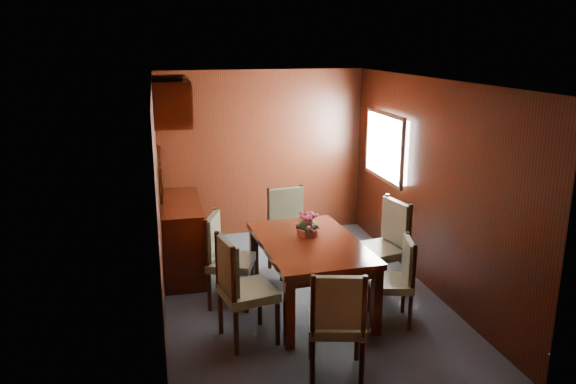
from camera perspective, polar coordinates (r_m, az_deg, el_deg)
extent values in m
plane|color=#364049|center=(6.49, 1.22, -10.36)|extent=(4.50, 4.50, 0.00)
cube|color=black|center=(5.89, -13.00, -0.94)|extent=(0.02, 4.50, 2.40)
cube|color=black|center=(6.59, 14.02, 0.71)|extent=(0.02, 4.50, 2.40)
cube|color=black|center=(8.21, -2.62, 3.95)|extent=(3.00, 0.02, 2.40)
cube|color=black|center=(4.04, 9.30, -8.25)|extent=(3.00, 0.02, 2.40)
cube|color=black|center=(5.87, 1.35, 11.31)|extent=(3.00, 4.50, 0.02)
cube|color=white|center=(7.50, 10.23, 4.60)|extent=(0.14, 1.10, 0.80)
cube|color=#B2B2B7|center=(7.47, 9.73, 4.58)|extent=(0.04, 1.20, 0.90)
cube|color=black|center=(6.84, -12.87, 1.99)|extent=(0.03, 1.36, 0.41)
cube|color=silver|center=(6.84, -12.72, 1.99)|extent=(0.01, 1.30, 0.35)
cube|color=black|center=(6.70, -11.83, 9.16)|extent=(0.40, 1.40, 0.50)
cube|color=black|center=(7.07, -10.70, -4.47)|extent=(0.48, 1.40, 0.90)
cube|color=black|center=(5.31, 0.13, -12.27)|extent=(0.10, 0.10, 0.70)
cube|color=black|center=(5.59, 8.96, -10.98)|extent=(0.10, 0.10, 0.70)
cube|color=black|center=(6.62, -3.48, -6.56)|extent=(0.10, 0.10, 0.70)
cube|color=black|center=(6.85, 3.74, -5.80)|extent=(0.10, 0.10, 0.70)
cube|color=black|center=(5.95, 2.21, -6.01)|extent=(0.96, 1.54, 0.10)
cube|color=black|center=(5.92, 2.21, -5.28)|extent=(1.09, 1.66, 0.06)
cylinder|color=black|center=(5.65, -6.86, -12.15)|extent=(0.05, 0.05, 0.43)
cylinder|color=black|center=(5.28, -5.29, -14.15)|extent=(0.05, 0.05, 0.43)
cylinder|color=black|center=(5.78, -2.89, -11.40)|extent=(0.05, 0.05, 0.43)
cylinder|color=black|center=(5.42, -1.06, -13.28)|extent=(0.05, 0.05, 0.43)
cube|color=slate|center=(5.40, -4.08, -10.11)|extent=(0.58, 0.59, 0.09)
cylinder|color=black|center=(5.41, -7.16, -6.87)|extent=(0.05, 0.05, 0.57)
cylinder|color=black|center=(5.03, -5.56, -8.58)|extent=(0.05, 0.05, 0.57)
cube|color=slate|center=(5.22, -6.17, -7.44)|extent=(0.16, 0.46, 0.48)
cylinder|color=black|center=(6.47, -7.10, -8.54)|extent=(0.05, 0.05, 0.41)
cylinder|color=black|center=(6.10, -8.00, -10.11)|extent=(0.05, 0.05, 0.41)
cylinder|color=black|center=(6.40, -3.56, -8.74)|extent=(0.05, 0.05, 0.41)
cylinder|color=black|center=(6.02, -4.24, -10.35)|extent=(0.05, 0.05, 0.41)
cube|color=slate|center=(6.14, -5.79, -7.14)|extent=(0.60, 0.61, 0.08)
cylinder|color=black|center=(6.28, -7.35, -4.00)|extent=(0.05, 0.05, 0.55)
cylinder|color=black|center=(5.89, -8.29, -5.33)|extent=(0.05, 0.05, 0.55)
cube|color=slate|center=(6.07, -7.62, -4.47)|extent=(0.21, 0.44, 0.46)
cylinder|color=black|center=(5.81, 12.29, -11.95)|extent=(0.04, 0.04, 0.36)
cylinder|color=black|center=(6.13, 11.62, -10.37)|extent=(0.04, 0.04, 0.36)
cylinder|color=black|center=(5.75, 8.75, -12.05)|extent=(0.04, 0.04, 0.36)
cylinder|color=black|center=(6.08, 8.29, -10.45)|extent=(0.04, 0.04, 0.36)
cube|color=slate|center=(5.84, 10.35, -9.10)|extent=(0.50, 0.52, 0.07)
cylinder|color=black|center=(5.61, 12.66, -7.57)|extent=(0.04, 0.04, 0.48)
cylinder|color=black|center=(5.95, 11.96, -6.19)|extent=(0.04, 0.04, 0.48)
cube|color=slate|center=(5.77, 12.12, -6.69)|extent=(0.15, 0.39, 0.41)
cylinder|color=black|center=(6.49, 11.87, -8.58)|extent=(0.05, 0.05, 0.44)
cylinder|color=black|center=(6.82, 9.66, -7.25)|extent=(0.05, 0.05, 0.44)
cylinder|color=black|center=(6.26, 8.67, -9.31)|extent=(0.05, 0.05, 0.44)
cylinder|color=black|center=(6.61, 6.57, -7.89)|extent=(0.05, 0.05, 0.44)
cube|color=slate|center=(6.43, 9.30, -5.91)|extent=(0.58, 0.60, 0.09)
cylinder|color=black|center=(6.29, 12.23, -3.75)|extent=(0.05, 0.05, 0.58)
cylinder|color=black|center=(6.63, 9.96, -2.63)|extent=(0.05, 0.05, 0.58)
cube|color=slate|center=(6.44, 10.91, -3.02)|extent=(0.16, 0.47, 0.49)
cylinder|color=black|center=(4.87, 2.48, -17.00)|extent=(0.05, 0.05, 0.40)
cylinder|color=black|center=(4.90, 7.51, -16.93)|extent=(0.05, 0.05, 0.40)
cylinder|color=black|center=(5.21, 2.38, -14.72)|extent=(0.05, 0.05, 0.40)
cylinder|color=black|center=(5.23, 7.03, -14.67)|extent=(0.05, 0.05, 0.40)
cube|color=slate|center=(4.92, 4.92, -13.19)|extent=(0.57, 0.55, 0.08)
cylinder|color=black|center=(4.60, 2.56, -11.49)|extent=(0.05, 0.05, 0.53)
cylinder|color=black|center=(4.63, 7.75, -11.44)|extent=(0.05, 0.05, 0.53)
cube|color=slate|center=(4.62, 5.15, -11.14)|extent=(0.43, 0.17, 0.45)
cylinder|color=black|center=(7.26, 1.34, -5.68)|extent=(0.05, 0.05, 0.42)
cylinder|color=black|center=(7.11, -1.88, -6.15)|extent=(0.05, 0.05, 0.42)
cylinder|color=black|center=(6.91, 2.72, -6.80)|extent=(0.05, 0.05, 0.42)
cylinder|color=black|center=(6.75, -0.64, -7.33)|extent=(0.05, 0.05, 0.42)
cube|color=slate|center=(6.91, 0.39, -4.35)|extent=(0.57, 0.55, 0.09)
cylinder|color=black|center=(7.09, 1.33, -1.43)|extent=(0.05, 0.05, 0.56)
cylinder|color=black|center=(6.93, -1.95, -1.82)|extent=(0.05, 0.05, 0.56)
cube|color=slate|center=(6.98, -0.22, -1.51)|extent=(0.46, 0.14, 0.48)
cylinder|color=#AC4234|center=(6.09, 2.04, -4.03)|extent=(0.24, 0.24, 0.07)
sphere|color=#194115|center=(6.07, 2.04, -3.54)|extent=(0.18, 0.18, 0.18)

